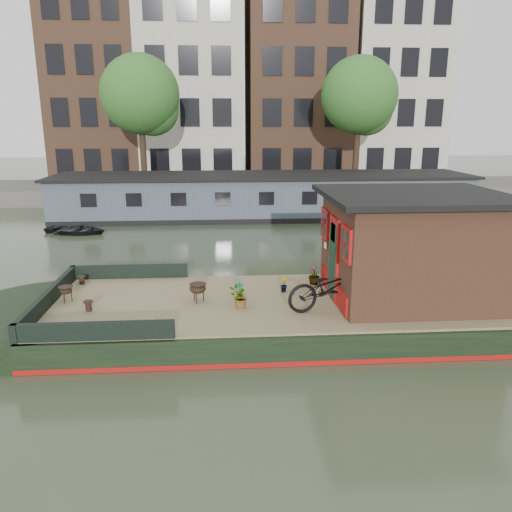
{
  "coord_description": "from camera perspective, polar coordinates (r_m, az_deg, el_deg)",
  "views": [
    {
      "loc": [
        -2.09,
        -10.67,
        4.57
      ],
      "look_at": [
        -1.3,
        0.5,
        1.56
      ],
      "focal_mm": 35.0,
      "sensor_mm": 36.0,
      "label": 1
    }
  ],
  "objects": [
    {
      "name": "brazier_front",
      "position": [
        11.31,
        -6.66,
        -4.19
      ],
      "size": [
        0.43,
        0.43,
        0.43
      ],
      "primitive_type": null,
      "rotation": [
        0.0,
        0.0,
        0.08
      ],
      "color": "black",
      "rests_on": "houseboat_deck"
    },
    {
      "name": "bow_bulwark",
      "position": [
        11.7,
        -18.63,
        -4.46
      ],
      "size": [
        3.0,
        4.0,
        0.35
      ],
      "color": "black",
      "rests_on": "houseboat_deck"
    },
    {
      "name": "bollard_port",
      "position": [
        13.22,
        -19.28,
        -2.61
      ],
      "size": [
        0.18,
        0.18,
        0.21
      ],
      "primitive_type": "cylinder",
      "color": "black",
      "rests_on": "houseboat_deck"
    },
    {
      "name": "houseboat_hull",
      "position": [
        11.53,
        0.01,
        -6.84
      ],
      "size": [
        14.01,
        4.02,
        0.6
      ],
      "color": "black",
      "rests_on": "ground"
    },
    {
      "name": "townhouse_row",
      "position": [
        38.39,
        -0.74,
        19.99
      ],
      "size": [
        27.25,
        8.0,
        16.5
      ],
      "color": "brown",
      "rests_on": "ground"
    },
    {
      "name": "potted_plant_c",
      "position": [
        10.88,
        -1.85,
        -4.78
      ],
      "size": [
        0.55,
        0.53,
        0.47
      ],
      "primitive_type": "imported",
      "rotation": [
        0.0,
        0.0,
        3.7
      ],
      "color": "#AC3B32",
      "rests_on": "houseboat_deck"
    },
    {
      "name": "potted_plant_b",
      "position": [
        11.93,
        3.17,
        -3.27
      ],
      "size": [
        0.19,
        0.22,
        0.35
      ],
      "primitive_type": "imported",
      "rotation": [
        0.0,
        0.0,
        1.74
      ],
      "color": "brown",
      "rests_on": "houseboat_deck"
    },
    {
      "name": "potted_plant_a",
      "position": [
        11.34,
        -1.91,
        -4.0
      ],
      "size": [
        0.26,
        0.2,
        0.45
      ],
      "primitive_type": "imported",
      "rotation": [
        0.0,
        0.0,
        0.21
      ],
      "color": "maroon",
      "rests_on": "houseboat_deck"
    },
    {
      "name": "bollard_stbd",
      "position": [
        11.32,
        -18.6,
        -5.43
      ],
      "size": [
        0.2,
        0.2,
        0.23
      ],
      "primitive_type": "cylinder",
      "color": "black",
      "rests_on": "houseboat_deck"
    },
    {
      "name": "bicycle",
      "position": [
        10.81,
        8.42,
        -3.58
      ],
      "size": [
        2.01,
        1.09,
        1.0
      ],
      "primitive_type": "imported",
      "rotation": [
        0.0,
        0.0,
        1.81
      ],
      "color": "black",
      "rests_on": "houseboat_deck"
    },
    {
      "name": "ground",
      "position": [
        11.8,
        6.54,
        -7.86
      ],
      "size": [
        120.0,
        120.0,
        0.0
      ],
      "primitive_type": "plane",
      "color": "#313E27",
      "rests_on": "ground"
    },
    {
      "name": "houseboat_deck",
      "position": [
        11.57,
        6.63,
        -5.01
      ],
      "size": [
        11.8,
        3.8,
        0.05
      ],
      "primitive_type": "cube",
      "color": "olive",
      "rests_on": "houseboat_hull"
    },
    {
      "name": "far_houseboat",
      "position": [
        25.02,
        0.78,
        6.75
      ],
      "size": [
        20.4,
        4.4,
        2.11
      ],
      "color": "#444F5B",
      "rests_on": "ground"
    },
    {
      "name": "brazier_rear",
      "position": [
        12.02,
        -20.85,
        -4.1
      ],
      "size": [
        0.39,
        0.39,
        0.37
      ],
      "primitive_type": null,
      "rotation": [
        0.0,
        0.0,
        0.18
      ],
      "color": "black",
      "rests_on": "houseboat_deck"
    },
    {
      "name": "tree_right",
      "position": [
        30.9,
        11.93,
        17.17
      ],
      "size": [
        4.4,
        4.4,
        7.4
      ],
      "color": "#332316",
      "rests_on": "quay"
    },
    {
      "name": "dinghy",
      "position": [
        22.58,
        -19.91,
        3.17
      ],
      "size": [
        3.15,
        2.64,
        0.56
      ],
      "primitive_type": "imported",
      "rotation": [
        0.0,
        0.0,
        1.27
      ],
      "color": "black",
      "rests_on": "ground"
    },
    {
      "name": "cabin",
      "position": [
        11.81,
        17.3,
        1.17
      ],
      "size": [
        4.0,
        3.5,
        2.42
      ],
      "color": "black",
      "rests_on": "houseboat_deck"
    },
    {
      "name": "potted_plant_d",
      "position": [
        12.52,
        6.67,
        -2.12
      ],
      "size": [
        0.28,
        0.28,
        0.5
      ],
      "primitive_type": "imported",
      "rotation": [
        0.0,
        0.0,
        4.71
      ],
      "color": "brown",
      "rests_on": "houseboat_deck"
    },
    {
      "name": "quay",
      "position": [
        31.52,
        -0.23,
        7.51
      ],
      "size": [
        60.0,
        6.0,
        0.9
      ],
      "primitive_type": "cube",
      "color": "#47443F",
      "rests_on": "ground"
    },
    {
      "name": "tree_left",
      "position": [
        30.08,
        -12.8,
        17.19
      ],
      "size": [
        4.4,
        4.4,
        7.4
      ],
      "color": "#332316",
      "rests_on": "quay"
    }
  ]
}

